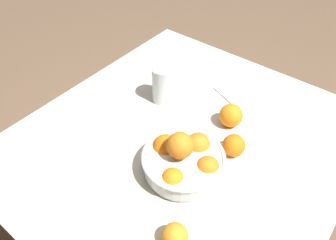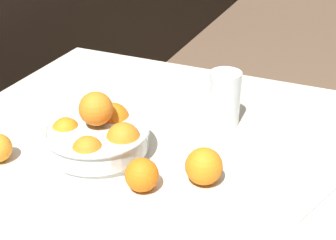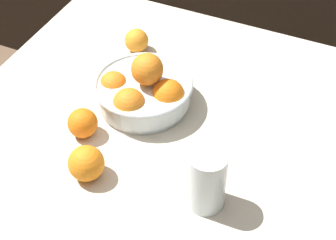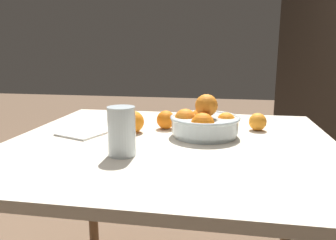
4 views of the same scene
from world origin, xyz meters
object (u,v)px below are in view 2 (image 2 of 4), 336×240
object	(u,v)px
fruit_bowl	(99,135)
orange_loose_aside	(204,166)
orange_loose_near_bowl	(142,175)
juice_glass	(224,100)

from	to	relation	value
fruit_bowl	orange_loose_aside	distance (m)	0.27
orange_loose_near_bowl	orange_loose_aside	xyz separation A→B (m)	(0.08, -0.11, 0.00)
fruit_bowl	orange_loose_aside	xyz separation A→B (m)	(-0.01, -0.27, -0.01)
fruit_bowl	orange_loose_aside	size ratio (longest dim) A/B	3.06
juice_glass	orange_loose_aside	xyz separation A→B (m)	(-0.27, -0.04, -0.03)
juice_glass	orange_loose_near_bowl	xyz separation A→B (m)	(-0.35, 0.07, -0.03)
fruit_bowl	orange_loose_near_bowl	xyz separation A→B (m)	(-0.09, -0.16, -0.01)
fruit_bowl	orange_loose_aside	world-z (taller)	fruit_bowl
juice_glass	orange_loose_aside	size ratio (longest dim) A/B	1.78
fruit_bowl	orange_loose_near_bowl	bearing A→B (deg)	-118.65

